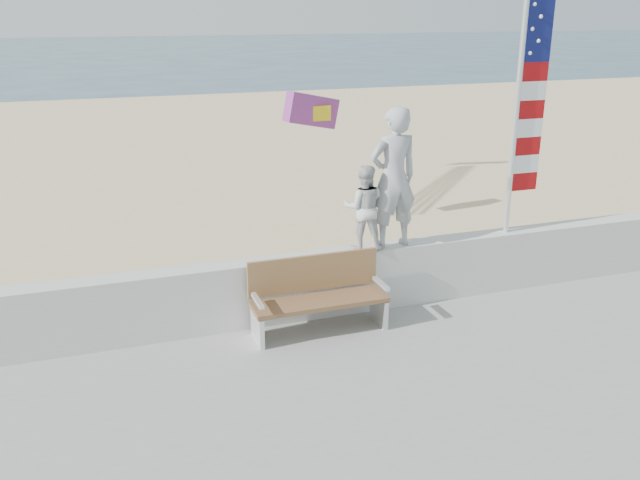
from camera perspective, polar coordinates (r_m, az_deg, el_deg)
The scene contains 8 objects.
ground at distance 7.99m, azimuth 2.95°, elevation -13.40°, with size 220.00×220.00×0.00m, color #314E62.
sand at distance 16.02m, azimuth -9.15°, elevation 3.40°, with size 90.00×40.00×0.08m, color beige.
seawall at distance 9.37m, azimuth -1.56°, elevation -3.92°, with size 30.00×0.35×0.90m, color silver.
adult at distance 9.38m, azimuth 6.18°, elevation 5.23°, with size 0.72×0.47×1.96m, color #A4A4AA.
child at distance 9.31m, azimuth 3.71°, elevation 2.74°, with size 0.58×0.45×1.19m, color silver.
bench at distance 8.97m, azimuth -0.20°, elevation -4.58°, with size 1.80×0.57×1.00m.
flag at distance 10.23m, azimuth 16.86°, elevation 10.99°, with size 0.50×0.08×3.50m.
parafoil_kite at distance 13.19m, azimuth -0.65°, elevation 10.85°, with size 1.16×0.52×0.77m.
Camera 1 is at (-2.58, -6.24, 4.27)m, focal length 38.00 mm.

